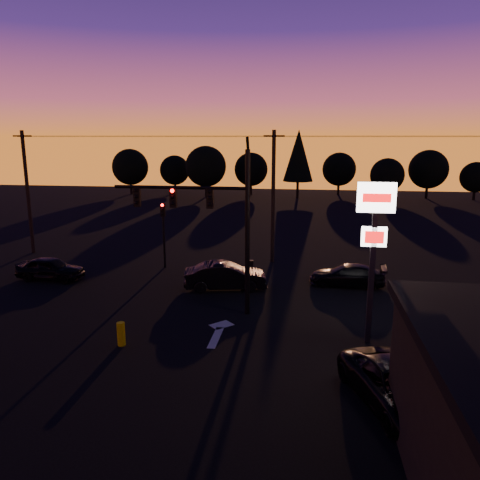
# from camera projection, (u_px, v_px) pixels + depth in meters

# --- Properties ---
(ground) EXTENTS (120.00, 120.00, 0.00)m
(ground) POSITION_uv_depth(u_px,v_px,m) (200.00, 347.00, 19.50)
(ground) COLOR black
(ground) RESTS_ON ground
(lane_arrow) EXTENTS (1.20, 3.10, 0.01)m
(lane_arrow) POSITION_uv_depth(u_px,v_px,m) (219.00, 331.00, 21.04)
(lane_arrow) COLOR beige
(lane_arrow) RESTS_ON ground
(traffic_signal_mast) EXTENTS (6.79, 0.52, 8.58)m
(traffic_signal_mast) POSITION_uv_depth(u_px,v_px,m) (214.00, 214.00, 22.30)
(traffic_signal_mast) COLOR black
(traffic_signal_mast) RESTS_ON ground
(secondary_signal) EXTENTS (0.30, 0.31, 4.35)m
(secondary_signal) POSITION_uv_depth(u_px,v_px,m) (163.00, 225.00, 30.66)
(secondary_signal) COLOR black
(secondary_signal) RESTS_ON ground
(pylon_sign) EXTENTS (1.50, 0.28, 6.80)m
(pylon_sign) POSITION_uv_depth(u_px,v_px,m) (374.00, 229.00, 18.92)
(pylon_sign) COLOR black
(pylon_sign) RESTS_ON ground
(utility_pole_0) EXTENTS (1.40, 0.26, 9.00)m
(utility_pole_0) POSITION_uv_depth(u_px,v_px,m) (28.00, 192.00, 34.22)
(utility_pole_0) COLOR black
(utility_pole_0) RESTS_ON ground
(utility_pole_1) EXTENTS (1.40, 0.26, 9.00)m
(utility_pole_1) POSITION_uv_depth(u_px,v_px,m) (273.00, 196.00, 31.76)
(utility_pole_1) COLOR black
(utility_pole_1) RESTS_ON ground
(power_wires) EXTENTS (36.00, 1.22, 0.07)m
(power_wires) POSITION_uv_depth(u_px,v_px,m) (274.00, 136.00, 30.89)
(power_wires) COLOR black
(power_wires) RESTS_ON ground
(bollard) EXTENTS (0.34, 0.34, 1.01)m
(bollard) POSITION_uv_depth(u_px,v_px,m) (121.00, 334.00, 19.55)
(bollard) COLOR #CAC400
(bollard) RESTS_ON ground
(tree_0) EXTENTS (5.36, 5.36, 6.74)m
(tree_0) POSITION_uv_depth(u_px,v_px,m) (130.00, 167.00, 69.95)
(tree_0) COLOR black
(tree_0) RESTS_ON ground
(tree_1) EXTENTS (4.54, 4.54, 5.71)m
(tree_1) POSITION_uv_depth(u_px,v_px,m) (175.00, 170.00, 72.16)
(tree_1) COLOR black
(tree_1) RESTS_ON ground
(tree_2) EXTENTS (5.77, 5.78, 7.26)m
(tree_2) POSITION_uv_depth(u_px,v_px,m) (206.00, 166.00, 66.30)
(tree_2) COLOR black
(tree_2) RESTS_ON ground
(tree_3) EXTENTS (4.95, 4.95, 6.22)m
(tree_3) POSITION_uv_depth(u_px,v_px,m) (251.00, 169.00, 69.48)
(tree_3) COLOR black
(tree_3) RESTS_ON ground
(tree_4) EXTENTS (4.18, 4.18, 9.50)m
(tree_4) POSITION_uv_depth(u_px,v_px,m) (298.00, 156.00, 65.15)
(tree_4) COLOR black
(tree_4) RESTS_ON ground
(tree_5) EXTENTS (4.95, 4.95, 6.22)m
(tree_5) POSITION_uv_depth(u_px,v_px,m) (339.00, 169.00, 69.64)
(tree_5) COLOR black
(tree_5) RESTS_ON ground
(tree_6) EXTENTS (4.54, 4.54, 5.71)m
(tree_6) POSITION_uv_depth(u_px,v_px,m) (387.00, 175.00, 63.08)
(tree_6) COLOR black
(tree_6) RESTS_ON ground
(tree_7) EXTENTS (5.36, 5.36, 6.74)m
(tree_7) POSITION_uv_depth(u_px,v_px,m) (428.00, 169.00, 65.03)
(tree_7) COLOR black
(tree_7) RESTS_ON ground
(tree_8) EXTENTS (4.12, 4.12, 5.19)m
(tree_8) POSITION_uv_depth(u_px,v_px,m) (476.00, 177.00, 63.44)
(tree_8) COLOR black
(tree_8) RESTS_ON ground
(car_left) EXTENTS (4.13, 1.79, 1.39)m
(car_left) POSITION_uv_depth(u_px,v_px,m) (50.00, 268.00, 28.53)
(car_left) COLOR black
(car_left) RESTS_ON ground
(car_mid) EXTENTS (4.91, 2.50, 1.54)m
(car_mid) POSITION_uv_depth(u_px,v_px,m) (226.00, 276.00, 26.73)
(car_mid) COLOR black
(car_mid) RESTS_ON ground
(car_right) EXTENTS (4.47, 2.08, 1.26)m
(car_right) POSITION_uv_depth(u_px,v_px,m) (347.00, 275.00, 27.38)
(car_right) COLOR black
(car_right) RESTS_ON ground
(suv_parked) EXTENTS (3.81, 5.41, 1.37)m
(suv_parked) POSITION_uv_depth(u_px,v_px,m) (397.00, 386.00, 15.13)
(suv_parked) COLOR black
(suv_parked) RESTS_ON ground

